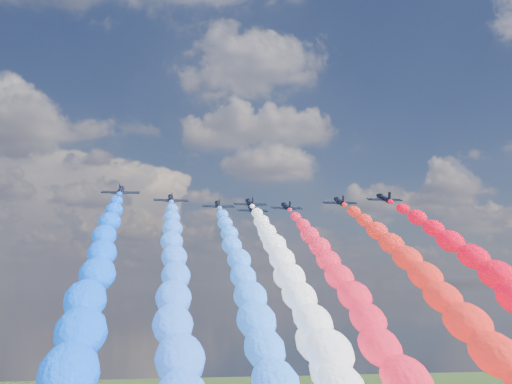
{
  "coord_description": "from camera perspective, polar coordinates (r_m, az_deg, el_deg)",
  "views": [
    {
      "loc": [
        -21.96,
        -145.29,
        74.75
      ],
      "look_at": [
        0.0,
        4.0,
        96.3
      ],
      "focal_mm": 45.71,
      "sensor_mm": 36.0,
      "label": 1
    }
  ],
  "objects": [
    {
      "name": "jet_0",
      "position": [
        139.46,
        -11.76,
        0.1
      ],
      "size": [
        7.92,
        10.81,
        5.24
      ],
      "primitive_type": null,
      "rotation": [
        0.29,
        0.0,
        -0.01
      ],
      "color": "black"
    },
    {
      "name": "trail_6",
      "position": [
        104.87,
        15.31,
        -9.11
      ],
      "size": [
        6.8,
        102.56,
        48.0
      ],
      "primitive_type": null,
      "color": "red"
    },
    {
      "name": "jet_7",
      "position": [
        151.13,
        11.12,
        -0.54
      ],
      "size": [
        7.89,
        10.78,
        5.24
      ],
      "primitive_type": null,
      "rotation": [
        0.29,
        0.0,
        -0.0
      ],
      "color": "black"
    },
    {
      "name": "trail_2",
      "position": [
        107.87,
        -0.95,
        -9.36
      ],
      "size": [
        6.8,
        102.56,
        48.0
      ],
      "primitive_type": null,
      "color": "#2B76FF"
    },
    {
      "name": "trail_4",
      "position": [
        117.47,
        3.28,
        -9.25
      ],
      "size": [
        6.8,
        102.56,
        48.0
      ],
      "primitive_type": null,
      "color": "white"
    },
    {
      "name": "jet_2",
      "position": [
        160.89,
        -3.34,
        -1.13
      ],
      "size": [
        7.93,
        10.81,
        5.24
      ],
      "primitive_type": null,
      "rotation": [
        0.29,
        0.0,
        -0.01
      ],
      "color": "black"
    },
    {
      "name": "trail_0",
      "position": [
        86.12,
        -14.19,
        -9.43
      ],
      "size": [
        6.8,
        102.56,
        48.0
      ],
      "primitive_type": null,
      "color": "#084FFF"
    },
    {
      "name": "trail_1",
      "position": [
        97.18,
        -7.14,
        -9.44
      ],
      "size": [
        6.8,
        102.56,
        48.0
      ],
      "primitive_type": null,
      "color": "#2B6DF6"
    },
    {
      "name": "jet_4",
      "position": [
        169.99,
        -0.32,
        -1.52
      ],
      "size": [
        8.47,
        11.2,
        5.24
      ],
      "primitive_type": null,
      "rotation": [
        0.29,
        0.0,
        0.06
      ],
      "color": "black"
    },
    {
      "name": "trail_5",
      "position": [
        112.75,
        7.88,
        -9.23
      ],
      "size": [
        6.8,
        102.56,
        48.0
      ],
      "primitive_type": null,
      "color": "red"
    },
    {
      "name": "jet_6",
      "position": [
        155.32,
        7.31,
        -0.83
      ],
      "size": [
        8.32,
        11.09,
        5.24
      ],
      "primitive_type": null,
      "rotation": [
        0.29,
        0.0,
        -0.04
      ],
      "color": "black"
    },
    {
      "name": "trail_3",
      "position": [
        104.23,
        3.41,
        -9.39
      ],
      "size": [
        6.8,
        102.56,
        48.0
      ],
      "primitive_type": null,
      "color": "white"
    },
    {
      "name": "jet_3",
      "position": [
        156.85,
        -0.54,
        -0.97
      ],
      "size": [
        8.24,
        11.04,
        5.24
      ],
      "primitive_type": null,
      "rotation": [
        0.29,
        0.0,
        0.04
      ],
      "color": "black"
    },
    {
      "name": "trail_7",
      "position": [
        102.26,
        21.33,
        -8.88
      ],
      "size": [
        6.8,
        102.56,
        48.0
      ],
      "primitive_type": null,
      "color": "red"
    },
    {
      "name": "jet_1",
      "position": [
        150.58,
        -7.44,
        -0.6
      ],
      "size": [
        8.22,
        11.02,
        5.24
      ],
      "primitive_type": null,
      "rotation": [
        0.29,
        0.0,
        0.03
      ],
      "color": "black"
    },
    {
      "name": "jet_5",
      "position": [
        164.63,
        2.67,
        -1.3
      ],
      "size": [
        8.29,
        11.07,
        5.24
      ],
      "primitive_type": null,
      "rotation": [
        0.29,
        0.0,
        0.04
      ],
      "color": "black"
    }
  ]
}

